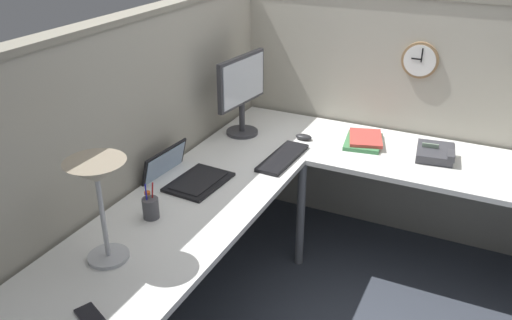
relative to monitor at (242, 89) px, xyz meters
The scene contains 14 objects.
ground_plane 1.25m from the monitor, 117.46° to the right, with size 6.80×6.80×0.00m, color #383D47.
cubicle_wall_back 0.77m from the monitor, 161.58° to the left, with size 2.57×0.12×1.58m.
cubicle_wall_right 1.08m from the monitor, 59.19° to the right, with size 0.12×2.37×1.58m.
desk 0.92m from the monitor, 124.85° to the right, with size 2.35×2.15×0.73m.
monitor is the anchor object (origin of this frame).
laptop 0.73m from the monitor, behind, with size 0.36×0.40×0.22m.
keyboard 0.53m from the monitor, 121.94° to the right, with size 0.43×0.14×0.02m, color black.
computer_mouse 0.48m from the monitor, 78.04° to the right, with size 0.06×0.10×0.03m, color #232326.
desk_lamp_dome 1.41m from the monitor, behind, with size 0.24×0.24×0.44m.
pen_cup 1.10m from the monitor, behind, with size 0.08×0.08×0.18m.
cell_phone 1.76m from the monitor, behind, with size 0.07×0.14×0.01m, color black.
office_phone 1.20m from the monitor, 83.22° to the right, with size 0.22×0.23×0.11m.
book_stack 0.81m from the monitor, 75.93° to the right, with size 0.32×0.26×0.04m.
wall_clock 1.08m from the monitor, 63.06° to the right, with size 0.04×0.22×0.22m.
Camera 1 is at (-2.42, -0.78, 2.05)m, focal length 37.24 mm.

